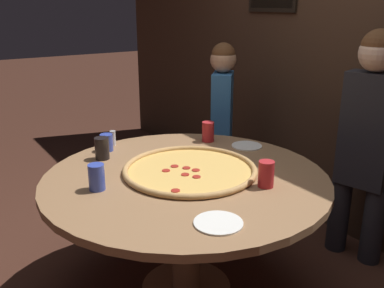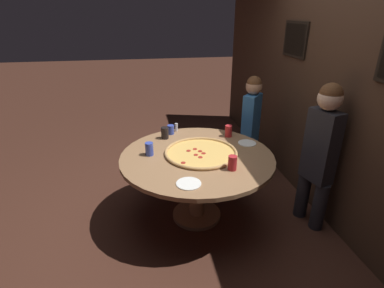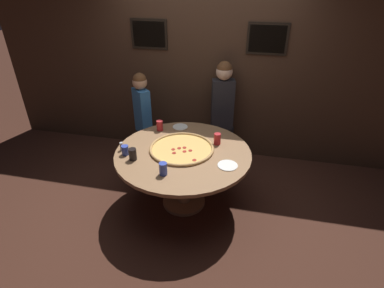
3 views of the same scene
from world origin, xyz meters
name	(u,v)px [view 2 (image 2 of 3)]	position (x,y,z in m)	size (l,w,h in m)	color
ground_plane	(197,216)	(0.00, 0.00, 0.00)	(24.00, 24.00, 0.00)	#422319
back_wall	(332,93)	(0.00, 1.37, 1.30)	(6.40, 0.08, 2.60)	#3D281C
dining_table	(197,167)	(0.00, 0.00, 0.60)	(1.53, 1.53, 0.74)	#936B47
giant_pizza	(201,152)	(-0.03, 0.04, 0.75)	(0.74, 0.74, 0.03)	#EAB75B
drink_cup_near_left	(232,163)	(0.35, 0.25, 0.81)	(0.08, 0.08, 0.14)	#B22328
drink_cup_beside_pizza	(165,133)	(-0.49, -0.27, 0.81)	(0.08, 0.08, 0.13)	black
drink_cup_front_edge	(149,149)	(-0.09, -0.47, 0.81)	(0.08, 0.08, 0.13)	#384CB7
drink_cup_far_right	(228,131)	(-0.42, 0.45, 0.81)	(0.08, 0.08, 0.13)	#B22328
drink_cup_far_left	(171,130)	(-0.61, -0.19, 0.79)	(0.08, 0.08, 0.11)	#384CB7
white_plate_right_side	(189,184)	(0.52, -0.17, 0.74)	(0.21, 0.21, 0.01)	white
white_plate_beside_cup	(247,143)	(-0.19, 0.59, 0.74)	(0.19, 0.19, 0.01)	white
condiment_shaker	(176,127)	(-0.69, -0.12, 0.79)	(0.04, 0.04, 0.10)	silver
diner_side_right	(320,149)	(0.29, 1.15, 0.84)	(0.39, 0.23, 1.48)	#232328
diner_far_left	(251,121)	(-0.81, 0.87, 0.76)	(0.33, 0.32, 1.34)	#232328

